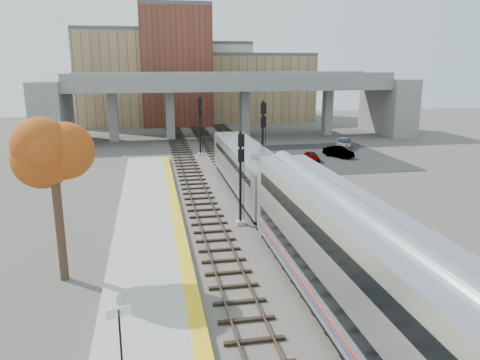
{
  "coord_description": "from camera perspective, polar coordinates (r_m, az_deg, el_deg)",
  "views": [
    {
      "loc": [
        -6.91,
        -23.39,
        10.85
      ],
      "look_at": [
        -0.62,
        9.19,
        2.5
      ],
      "focal_mm": 35.0,
      "sensor_mm": 36.0,
      "label": 1
    }
  ],
  "objects": [
    {
      "name": "tracks",
      "position": [
        38.28,
        1.34,
        -2.23
      ],
      "size": [
        10.7,
        95.0,
        0.25
      ],
      "color": "black",
      "rests_on": "ground"
    },
    {
      "name": "signal_mast_far",
      "position": [
        55.93,
        -4.9,
        6.48
      ],
      "size": [
        0.6,
        0.64,
        7.0
      ],
      "color": "#9E9E99",
      "rests_on": "ground"
    },
    {
      "name": "locomotive",
      "position": [
        39.37,
        0.93,
        1.55
      ],
      "size": [
        3.02,
        19.05,
        4.1
      ],
      "color": "#A8AAB2",
      "rests_on": "ground"
    },
    {
      "name": "tree",
      "position": [
        24.35,
        -21.81,
        2.17
      ],
      "size": [
        3.6,
        3.6,
        8.4
      ],
      "color": "#382619",
      "rests_on": "ground"
    },
    {
      "name": "ground",
      "position": [
        26.69,
        5.12,
        -9.92
      ],
      "size": [
        160.0,
        160.0,
        0.0
      ],
      "primitive_type": "plane",
      "color": "#47423D",
      "rests_on": "ground"
    },
    {
      "name": "buildings_far",
      "position": [
        90.38,
        -5.86,
        12.16
      ],
      "size": [
        43.0,
        21.0,
        20.6
      ],
      "color": "#9C835A",
      "rests_on": "ground"
    },
    {
      "name": "car_a",
      "position": [
        53.39,
        8.76,
        2.85
      ],
      "size": [
        1.31,
        3.13,
        1.06
      ],
      "primitive_type": "imported",
      "rotation": [
        0.0,
        0.0,
        -0.02
      ],
      "color": "#99999E",
      "rests_on": "parking_lot"
    },
    {
      "name": "signal_mast_mid",
      "position": [
        42.31,
        2.78,
        4.58
      ],
      "size": [
        0.6,
        0.64,
        7.57
      ],
      "color": "#9E9E99",
      "rests_on": "ground"
    },
    {
      "name": "station_sign",
      "position": [
        17.58,
        -14.49,
        -16.67
      ],
      "size": [
        0.86,
        0.37,
        2.27
      ],
      "rotation": [
        0.0,
        0.0,
        0.37
      ],
      "color": "black",
      "rests_on": "platform"
    },
    {
      "name": "signal_mast_near",
      "position": [
        31.39,
        0.08,
        -0.17
      ],
      "size": [
        0.6,
        0.64,
        6.48
      ],
      "color": "#9E9E99",
      "rests_on": "ground"
    },
    {
      "name": "car_c",
      "position": [
        62.22,
        12.55,
        4.4
      ],
      "size": [
        3.72,
        4.89,
        1.32
      ],
      "primitive_type": "imported",
      "rotation": [
        0.0,
        0.0,
        -0.47
      ],
      "color": "#99999E",
      "rests_on": "parking_lot"
    },
    {
      "name": "parking_lot",
      "position": [
        56.53,
        11.02,
        2.81
      ],
      "size": [
        14.0,
        18.0,
        0.04
      ],
      "primitive_type": "cube",
      "color": "black",
      "rests_on": "ground"
    },
    {
      "name": "yellow_strip",
      "position": [
        25.68,
        -6.6,
        -10.09
      ],
      "size": [
        0.7,
        60.0,
        0.01
      ],
      "primitive_type": "cube",
      "color": "yellow",
      "rests_on": "platform"
    },
    {
      "name": "car_b",
      "position": [
        56.21,
        11.91,
        3.38
      ],
      "size": [
        2.98,
        4.02,
        1.27
      ],
      "primitive_type": "imported",
      "rotation": [
        0.0,
        0.0,
        0.49
      ],
      "color": "#99999E",
      "rests_on": "parking_lot"
    },
    {
      "name": "coach",
      "position": [
        18.77,
        15.53,
        -11.83
      ],
      "size": [
        3.03,
        25.0,
        5.0
      ],
      "color": "#A8AAB2",
      "rests_on": "ground"
    },
    {
      "name": "overpass",
      "position": [
        69.59,
        -1.12,
        9.96
      ],
      "size": [
        54.0,
        12.0,
        9.5
      ],
      "color": "slate",
      "rests_on": "ground"
    },
    {
      "name": "platform",
      "position": [
        25.71,
        -10.88,
        -10.67
      ],
      "size": [
        4.5,
        60.0,
        0.35
      ],
      "primitive_type": "cube",
      "color": "#9E9E99",
      "rests_on": "ground"
    }
  ]
}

